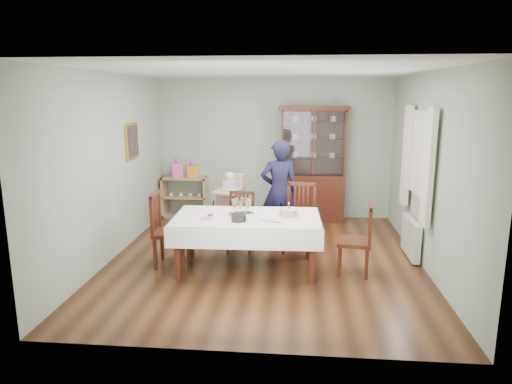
# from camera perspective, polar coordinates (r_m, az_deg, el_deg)

# --- Properties ---
(floor) EXTENTS (5.00, 5.00, 0.00)m
(floor) POSITION_cam_1_polar(r_m,az_deg,el_deg) (6.82, 1.09, -8.39)
(floor) COLOR #593319
(floor) RESTS_ON ground
(room_shell) EXTENTS (5.00, 5.00, 5.00)m
(room_shell) POSITION_cam_1_polar(r_m,az_deg,el_deg) (6.95, 1.47, 6.47)
(room_shell) COLOR #9EAA99
(room_shell) RESTS_ON floor
(dining_table) EXTENTS (2.03, 1.21, 0.76)m
(dining_table) POSITION_cam_1_polar(r_m,az_deg,el_deg) (6.33, -1.13, -6.34)
(dining_table) COLOR #4E2013
(dining_table) RESTS_ON floor
(china_cabinet) EXTENTS (1.30, 0.48, 2.18)m
(china_cabinet) POSITION_cam_1_polar(r_m,az_deg,el_deg) (8.73, 7.13, 3.69)
(china_cabinet) COLOR #4E2013
(china_cabinet) RESTS_ON floor
(sideboard) EXTENTS (0.90, 0.38, 0.80)m
(sideboard) POSITION_cam_1_polar(r_m,az_deg,el_deg) (9.15, -8.85, -0.59)
(sideboard) COLOR tan
(sideboard) RESTS_ON floor
(picture_frame) EXTENTS (0.04, 0.48, 0.58)m
(picture_frame) POSITION_cam_1_polar(r_m,az_deg,el_deg) (7.69, -15.24, 6.18)
(picture_frame) COLOR gold
(picture_frame) RESTS_ON room_shell
(window) EXTENTS (0.04, 1.02, 1.22)m
(window) POSITION_cam_1_polar(r_m,az_deg,el_deg) (6.95, 19.97, 4.46)
(window) COLOR white
(window) RESTS_ON room_shell
(curtain_left) EXTENTS (0.07, 0.30, 1.55)m
(curtain_left) POSITION_cam_1_polar(r_m,az_deg,el_deg) (6.36, 20.76, 2.84)
(curtain_left) COLOR silver
(curtain_left) RESTS_ON room_shell
(curtain_right) EXTENTS (0.07, 0.30, 1.55)m
(curtain_right) POSITION_cam_1_polar(r_m,az_deg,el_deg) (7.55, 18.31, 4.36)
(curtain_right) COLOR silver
(curtain_right) RESTS_ON room_shell
(radiator) EXTENTS (0.10, 0.80, 0.55)m
(radiator) POSITION_cam_1_polar(r_m,az_deg,el_deg) (7.20, 18.79, -5.42)
(radiator) COLOR white
(radiator) RESTS_ON floor
(chair_far_left) EXTENTS (0.42, 0.42, 0.91)m
(chair_far_left) POSITION_cam_1_polar(r_m,az_deg,el_deg) (7.10, -1.95, -5.25)
(chair_far_left) COLOR #4E2013
(chair_far_left) RESTS_ON floor
(chair_far_right) EXTENTS (0.55, 0.55, 1.05)m
(chair_far_right) POSITION_cam_1_polar(r_m,az_deg,el_deg) (7.10, 5.35, -4.93)
(chair_far_right) COLOR #4E2013
(chair_far_right) RESTS_ON floor
(chair_end_left) EXTENTS (0.49, 0.49, 1.05)m
(chair_end_left) POSITION_cam_1_polar(r_m,az_deg,el_deg) (6.60, -10.64, -6.43)
(chair_end_left) COLOR #4E2013
(chair_end_left) RESTS_ON floor
(chair_end_right) EXTENTS (0.49, 0.49, 0.97)m
(chair_end_right) POSITION_cam_1_polar(r_m,az_deg,el_deg) (6.35, 12.26, -7.48)
(chair_end_right) COLOR #4E2013
(chair_end_right) RESTS_ON floor
(woman) EXTENTS (0.68, 0.51, 1.68)m
(woman) POSITION_cam_1_polar(r_m,az_deg,el_deg) (7.43, 2.92, 0.08)
(woman) COLOR black
(woman) RESTS_ON floor
(high_chair) EXTENTS (0.64, 0.64, 1.12)m
(high_chair) POSITION_cam_1_polar(r_m,az_deg,el_deg) (7.76, -3.22, -2.47)
(high_chair) COLOR black
(high_chair) RESTS_ON floor
(champagne_tray) EXTENTS (0.36, 0.36, 0.22)m
(champagne_tray) POSITION_cam_1_polar(r_m,az_deg,el_deg) (6.28, -1.86, -2.27)
(champagne_tray) COLOR silver
(champagne_tray) RESTS_ON dining_table
(birthday_cake) EXTENTS (0.28, 0.28, 0.19)m
(birthday_cake) POSITION_cam_1_polar(r_m,az_deg,el_deg) (6.23, 4.11, -2.57)
(birthday_cake) COLOR white
(birthday_cake) RESTS_ON dining_table
(plate_stack_dark) EXTENTS (0.25, 0.25, 0.09)m
(plate_stack_dark) POSITION_cam_1_polar(r_m,az_deg,el_deg) (5.99, -2.20, -3.21)
(plate_stack_dark) COLOR black
(plate_stack_dark) RESTS_ON dining_table
(plate_stack_white) EXTENTS (0.19, 0.19, 0.08)m
(plate_stack_white) POSITION_cam_1_polar(r_m,az_deg,el_deg) (5.96, -0.42, -3.34)
(plate_stack_white) COLOR white
(plate_stack_white) RESTS_ON dining_table
(napkin_stack) EXTENTS (0.14, 0.14, 0.02)m
(napkin_stack) POSITION_cam_1_polar(r_m,az_deg,el_deg) (6.13, -6.20, -3.26)
(napkin_stack) COLOR #F75BB3
(napkin_stack) RESTS_ON dining_table
(cutlery) EXTENTS (0.11, 0.15, 0.01)m
(cutlery) POSITION_cam_1_polar(r_m,az_deg,el_deg) (6.29, -6.06, -2.91)
(cutlery) COLOR silver
(cutlery) RESTS_ON dining_table
(cake_knife) EXTENTS (0.29, 0.15, 0.01)m
(cake_knife) POSITION_cam_1_polar(r_m,az_deg,el_deg) (5.95, 1.94, -3.71)
(cake_knife) COLOR silver
(cake_knife) RESTS_ON dining_table
(gift_bag_pink) EXTENTS (0.21, 0.14, 0.38)m
(gift_bag_pink) POSITION_cam_1_polar(r_m,az_deg,el_deg) (9.05, -9.72, 2.91)
(gift_bag_pink) COLOR #F75BB3
(gift_bag_pink) RESTS_ON sideboard
(gift_bag_orange) EXTENTS (0.20, 0.16, 0.34)m
(gift_bag_orange) POSITION_cam_1_polar(r_m,az_deg,el_deg) (8.98, -7.93, 2.79)
(gift_bag_orange) COLOR orange
(gift_bag_orange) RESTS_ON sideboard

